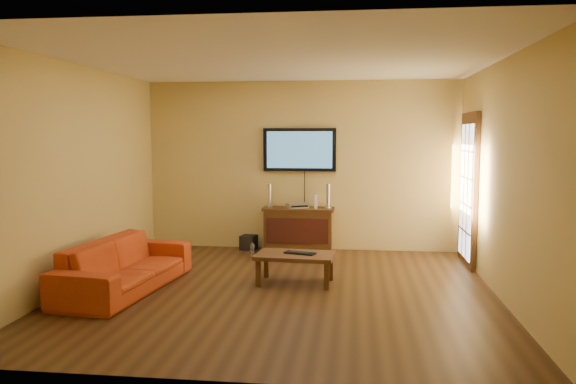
% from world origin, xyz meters
% --- Properties ---
extents(ground_plane, '(5.00, 5.00, 0.00)m').
position_xyz_m(ground_plane, '(0.00, 0.00, 0.00)').
color(ground_plane, '#34200E').
rests_on(ground_plane, ground).
extents(room_walls, '(5.00, 5.00, 5.00)m').
position_xyz_m(room_walls, '(0.00, 0.62, 1.69)').
color(room_walls, '#D6BA68').
rests_on(room_walls, ground).
extents(french_door, '(0.07, 1.02, 2.22)m').
position_xyz_m(french_door, '(2.46, 1.70, 1.05)').
color(french_door, '#40240E').
rests_on(french_door, ground).
extents(media_console, '(1.12, 0.43, 0.70)m').
position_xyz_m(media_console, '(-0.03, 2.28, 0.35)').
color(media_console, '#40240E').
rests_on(media_console, ground).
extents(television, '(1.16, 0.08, 0.68)m').
position_xyz_m(television, '(-0.03, 2.45, 1.61)').
color(television, black).
rests_on(television, ground).
extents(coffee_table, '(0.99, 0.63, 0.38)m').
position_xyz_m(coffee_table, '(0.13, 0.35, 0.32)').
color(coffee_table, '#40240E').
rests_on(coffee_table, ground).
extents(sofa, '(0.83, 2.12, 0.81)m').
position_xyz_m(sofa, '(-1.85, -0.19, 0.40)').
color(sofa, '#B53C14').
rests_on(sofa, ground).
extents(speaker_left, '(0.10, 0.10, 0.37)m').
position_xyz_m(speaker_left, '(-0.49, 2.32, 0.87)').
color(speaker_left, silver).
rests_on(speaker_left, media_console).
extents(speaker_right, '(0.11, 0.11, 0.38)m').
position_xyz_m(speaker_right, '(0.44, 2.27, 0.87)').
color(speaker_right, silver).
rests_on(speaker_right, media_console).
extents(av_receiver, '(0.39, 0.34, 0.07)m').
position_xyz_m(av_receiver, '(-0.04, 2.28, 0.73)').
color(av_receiver, silver).
rests_on(av_receiver, media_console).
extents(game_console, '(0.07, 0.17, 0.23)m').
position_xyz_m(game_console, '(0.24, 2.29, 0.81)').
color(game_console, white).
rests_on(game_console, media_console).
extents(subwoofer, '(0.28, 0.28, 0.23)m').
position_xyz_m(subwoofer, '(-0.83, 2.30, 0.12)').
color(subwoofer, black).
rests_on(subwoofer, ground).
extents(bottle, '(0.07, 0.07, 0.19)m').
position_xyz_m(bottle, '(-0.71, 1.92, 0.09)').
color(bottle, white).
rests_on(bottle, ground).
extents(keyboard, '(0.41, 0.26, 0.02)m').
position_xyz_m(keyboard, '(0.19, 0.35, 0.39)').
color(keyboard, black).
rests_on(keyboard, coffee_table).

